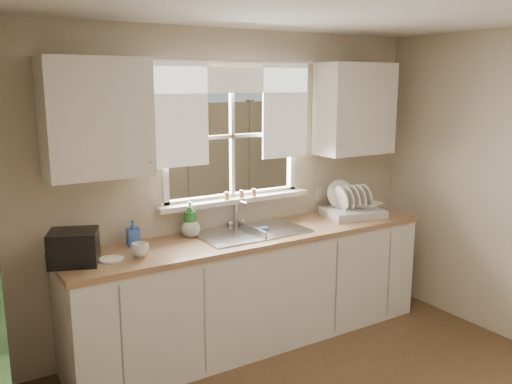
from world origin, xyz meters
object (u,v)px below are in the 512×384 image
soap_bottle_a (190,219)px  black_appliance (74,247)px  dish_rack (353,208)px  cup (140,250)px

soap_bottle_a → black_appliance: size_ratio=0.90×
dish_rack → cup: (-2.01, -0.09, -0.02)m
soap_bottle_a → cup: 0.58m
soap_bottle_a → cup: bearing=-149.5°
dish_rack → cup: bearing=-177.4°
soap_bottle_a → cup: size_ratio=2.28×
soap_bottle_a → cup: (-0.51, -0.27, -0.09)m
soap_bottle_a → black_appliance: soap_bottle_a is taller
cup → soap_bottle_a: bearing=43.7°
soap_bottle_a → cup: soap_bottle_a is taller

